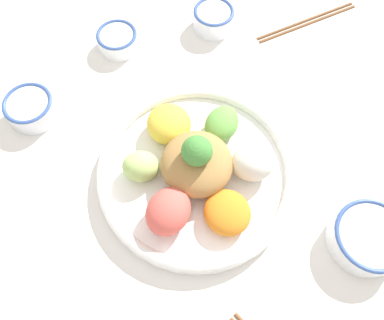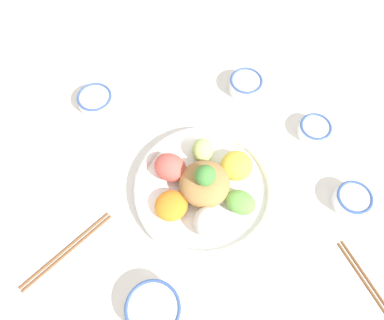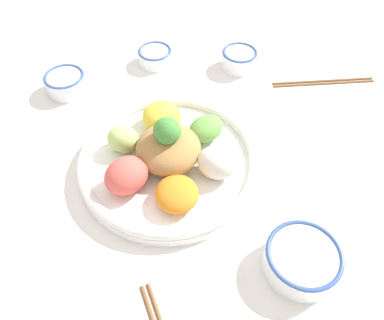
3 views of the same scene
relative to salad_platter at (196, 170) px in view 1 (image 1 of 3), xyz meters
name	(u,v)px [view 1 (image 1 of 3)]	position (x,y,z in m)	size (l,w,h in m)	color
ground_plane	(183,184)	(0.02, 0.02, -0.03)	(2.40, 2.40, 0.00)	white
salad_platter	(196,170)	(0.00, 0.00, 0.00)	(0.34, 0.34, 0.12)	white
sauce_bowl_red	(213,18)	(0.03, -0.35, 0.00)	(0.08, 0.08, 0.04)	white
rice_bowl_blue	(31,108)	(0.32, -0.07, 0.00)	(0.09, 0.09, 0.04)	white
rice_bowl_plain	(368,238)	(-0.28, 0.06, 0.00)	(0.12, 0.12, 0.05)	white
sauce_bowl_far	(118,39)	(0.21, -0.26, -0.01)	(0.08, 0.08, 0.04)	white
chopsticks_pair_near	(307,21)	(-0.17, -0.40, -0.03)	(0.20, 0.16, 0.01)	brown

